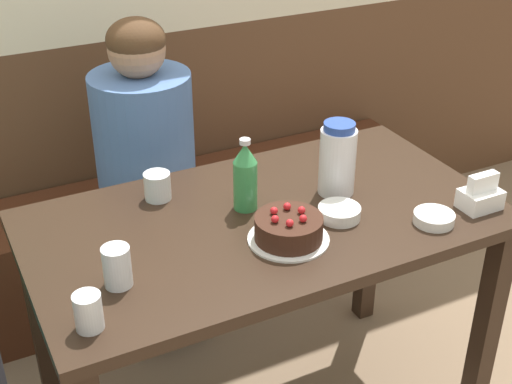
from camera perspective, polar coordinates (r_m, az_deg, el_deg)
name	(u,v)px	position (r m, az deg, el deg)	size (l,w,h in m)	color
bench_seat	(168,236)	(2.88, -7.02, -3.52)	(2.17, 0.38, 0.45)	#472314
dining_table	(264,251)	(2.00, 0.67, -4.71)	(1.29, 0.71, 0.77)	black
birthday_cake	(288,229)	(1.82, 2.58, -2.99)	(0.21, 0.21, 0.09)	white
water_pitcher	(337,159)	(2.02, 6.53, 2.63)	(0.10, 0.10, 0.22)	white
soju_bottle	(245,176)	(1.93, -0.86, 1.28)	(0.07, 0.07, 0.21)	#388E4C
napkin_holder	(481,196)	(2.05, 17.53, -0.29)	(0.11, 0.08, 0.11)	white
bowl_soup_white	(339,213)	(1.94, 6.68, -1.64)	(0.12, 0.12, 0.03)	white
bowl_rice_small	(434,218)	(1.96, 14.04, -2.04)	(0.11, 0.11, 0.03)	white
glass_water_tall	(88,312)	(1.58, -13.27, -9.31)	(0.06, 0.06, 0.09)	silver
glass_tumbler_short	(157,186)	(2.02, -7.89, 0.47)	(0.08, 0.08, 0.08)	silver
glass_shot_small	(117,267)	(1.68, -11.06, -5.88)	(0.07, 0.07, 0.10)	silver
person_pale_blue_shirt	(149,194)	(2.49, -8.57, -0.17)	(0.33, 0.34, 1.18)	#33333D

